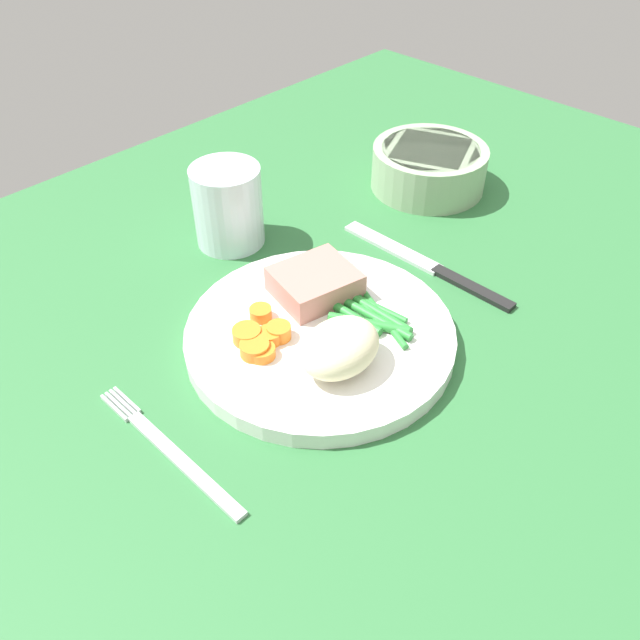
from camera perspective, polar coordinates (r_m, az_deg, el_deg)
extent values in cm
cube|color=#2D6B38|center=(59.32, 2.10, -1.99)|extent=(120.00, 90.00, 2.00)
cylinder|color=white|center=(57.33, 0.00, -1.35)|extent=(23.69, 23.69, 1.60)
cube|color=#B2756B|center=(59.74, -0.45, 3.28)|extent=(8.34, 7.71, 2.51)
ellipsoid|color=beige|center=(52.17, 1.75, -2.44)|extent=(7.25, 5.54, 3.98)
cylinder|color=orange|center=(57.77, -5.22, 0.60)|extent=(1.98, 1.98, 1.07)
cylinder|color=orange|center=(55.11, -5.54, -1.90)|extent=(2.30, 2.30, 0.97)
cylinder|color=orange|center=(54.36, -5.74, -2.51)|extent=(2.51, 2.51, 1.17)
cylinder|color=orange|center=(55.43, -4.43, -1.42)|extent=(2.09, 2.09, 1.09)
cylinder|color=orange|center=(55.62, -6.42, -1.30)|extent=(2.46, 2.46, 1.24)
cylinder|color=orange|center=(54.23, -5.14, -2.78)|extent=(2.34, 2.34, 0.91)
cylinder|color=orange|center=(55.65, -3.62, -1.03)|extent=(2.11, 2.11, 1.28)
cylinder|color=#2D8C38|center=(57.95, 5.27, 0.57)|extent=(0.83, 6.90, 0.79)
cylinder|color=#2D8C38|center=(57.66, 2.54, 0.53)|extent=(0.89, 7.08, 0.85)
cylinder|color=#2D8C38|center=(58.72, 4.05, 1.24)|extent=(3.02, 6.22, 0.71)
cylinder|color=#2D8C38|center=(57.73, 5.50, 0.25)|extent=(3.86, 8.01, 0.62)
cylinder|color=#2D8C38|center=(57.59, 4.59, 0.33)|extent=(1.12, 8.43, 0.80)
cylinder|color=#2D8C38|center=(56.77, 4.27, -0.33)|extent=(4.11, 6.78, 0.87)
cylinder|color=#2D8C38|center=(58.82, 4.78, 1.23)|extent=(1.33, 6.79, 0.63)
cube|color=silver|center=(49.90, -11.81, -12.19)|extent=(1.00, 13.00, 0.40)
cube|color=silver|center=(54.73, -17.56, -7.38)|extent=(0.24, 3.60, 0.40)
cube|color=silver|center=(54.83, -17.21, -7.16)|extent=(0.24, 3.60, 0.40)
cube|color=silver|center=(54.93, -16.87, -6.95)|extent=(0.24, 3.60, 0.40)
cube|color=silver|center=(55.04, -16.52, -6.74)|extent=(0.24, 3.60, 0.40)
cube|color=black|center=(65.08, 13.16, 2.73)|extent=(1.30, 9.00, 0.64)
cube|color=silver|center=(69.36, 6.32, 6.35)|extent=(1.70, 12.00, 0.40)
cylinder|color=silver|center=(68.73, -8.06, 9.84)|extent=(7.20, 7.20, 8.48)
cylinder|color=silver|center=(70.09, -7.86, 8.04)|extent=(6.62, 6.62, 3.32)
cylinder|color=#99B28C|center=(79.91, 9.49, 13.00)|extent=(13.41, 13.41, 4.99)
cylinder|color=#4C8C42|center=(79.39, 9.58, 13.71)|extent=(11.40, 11.40, 2.75)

